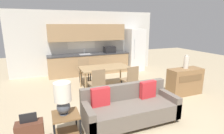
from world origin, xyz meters
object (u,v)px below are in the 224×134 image
at_px(dining_table, 105,69).
at_px(vase, 186,62).
at_px(dining_chair_near_right, 130,78).
at_px(dining_chair_far_left, 84,69).
at_px(side_table, 66,122).
at_px(table_lamp, 63,97).
at_px(couch, 129,108).
at_px(credenza, 185,81).
at_px(dining_chair_near_left, 97,82).
at_px(refrigerator, 135,50).

xyz_separation_m(dining_table, vase, (2.15, -1.39, 0.34)).
bearing_deg(vase, dining_chair_near_right, 161.37).
relative_size(dining_table, dining_chair_near_right, 1.80).
distance_m(dining_chair_near_right, dining_chair_far_left, 1.96).
height_order(side_table, vase, vase).
bearing_deg(vase, table_lamp, -165.96).
height_order(vase, dining_chair_near_right, vase).
height_order(table_lamp, dining_chair_far_left, table_lamp).
height_order(couch, credenza, couch).
distance_m(side_table, dining_chair_near_left, 1.90).
height_order(dining_table, side_table, dining_table).
height_order(refrigerator, table_lamp, refrigerator).
bearing_deg(refrigerator, table_lamp, -132.19).
relative_size(refrigerator, couch, 0.94).
bearing_deg(dining_chair_near_left, dining_table, -128.88).
height_order(dining_chair_near_right, dining_chair_near_left, same).
distance_m(side_table, vase, 3.93).
bearing_deg(table_lamp, couch, 3.25).
xyz_separation_m(vase, dining_chair_far_left, (-2.68, 2.19, -0.50)).
relative_size(refrigerator, side_table, 3.78).
bearing_deg(dining_chair_near_right, dining_chair_near_left, -10.40).
bearing_deg(refrigerator, dining_chair_near_left, -135.45).
bearing_deg(couch, side_table, -176.30).
xyz_separation_m(dining_table, dining_chair_near_left, (-0.52, -0.80, -0.16)).
bearing_deg(dining_chair_near_left, table_lamp, 48.35).
bearing_deg(couch, dining_table, 84.32).
xyz_separation_m(couch, vase, (2.38, 0.87, 0.67)).
bearing_deg(dining_table, dining_chair_far_left, 123.30).
distance_m(couch, table_lamp, 1.50).
xyz_separation_m(refrigerator, side_table, (-3.73, -4.15, -0.62)).
bearing_deg(dining_chair_far_left, vase, -37.95).
height_order(refrigerator, couch, refrigerator).
bearing_deg(credenza, couch, -160.77).
xyz_separation_m(couch, dining_chair_far_left, (-0.30, 3.06, 0.18)).
xyz_separation_m(refrigerator, dining_chair_far_left, (-2.65, -1.01, -0.45)).
distance_m(couch, dining_chair_near_left, 1.50).
distance_m(side_table, dining_chair_far_left, 3.33).
xyz_separation_m(side_table, dining_chair_near_left, (1.08, 1.55, 0.17)).
bearing_deg(refrigerator, credenza, -89.97).
xyz_separation_m(refrigerator, dining_table, (-2.13, -1.81, -0.29)).
distance_m(dining_chair_near_left, dining_chair_far_left, 1.60).
xyz_separation_m(couch, dining_chair_near_left, (-0.29, 1.46, 0.18)).
distance_m(vase, dining_chair_near_left, 2.78).
bearing_deg(vase, couch, -159.98).
bearing_deg(credenza, table_lamp, -166.53).
bearing_deg(vase, dining_table, 147.12).
xyz_separation_m(vase, dining_chair_near_right, (-1.62, 0.55, -0.50)).
xyz_separation_m(couch, side_table, (-1.38, -0.09, 0.01)).
bearing_deg(credenza, dining_chair_near_left, 166.39).
bearing_deg(dining_table, credenza, -34.08).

